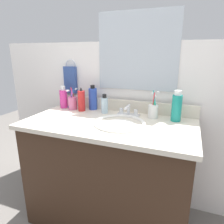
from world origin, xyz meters
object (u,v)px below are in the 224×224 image
at_px(bottle_mouthwash_teal, 177,107).
at_px(cup_pink, 73,103).
at_px(bottle_soap_pink, 64,98).
at_px(cup_white_ceramic, 153,111).
at_px(bottle_spray_red, 81,101).
at_px(hand_towel, 70,80).
at_px(faucet, 128,112).
at_px(bottle_gel_clear, 105,105).
at_px(bottle_shampoo_blue, 93,98).

xyz_separation_m(bottle_mouthwash_teal, cup_pink, (-0.80, 0.01, -0.04)).
xyz_separation_m(bottle_soap_pink, cup_white_ceramic, (0.74, -0.01, -0.03)).
distance_m(bottle_soap_pink, bottle_spray_red, 0.19).
height_order(hand_towel, faucet, hand_towel).
bearing_deg(bottle_mouthwash_teal, cup_pink, 179.42).
bearing_deg(cup_white_ceramic, bottle_gel_clear, -178.38).
relative_size(hand_towel, bottle_gel_clear, 1.52).
relative_size(bottle_soap_pink, bottle_spray_red, 0.98).
height_order(bottle_soap_pink, bottle_gel_clear, bottle_soap_pink).
xyz_separation_m(faucet, bottle_spray_red, (-0.38, -0.01, 0.05)).
distance_m(hand_towel, bottle_spray_red, 0.25).
xyz_separation_m(hand_towel, bottle_gel_clear, (0.36, -0.12, -0.16)).
bearing_deg(bottle_shampoo_blue, cup_white_ceramic, -6.23).
xyz_separation_m(hand_towel, bottle_spray_red, (0.17, -0.13, -0.14)).
bearing_deg(bottle_spray_red, cup_pink, 170.77).
distance_m(hand_towel, bottle_soap_pink, 0.17).
xyz_separation_m(bottle_gel_clear, cup_white_ceramic, (0.36, 0.01, -0.01)).
relative_size(faucet, cup_pink, 0.89).
relative_size(bottle_spray_red, bottle_gel_clear, 1.29).
height_order(bottle_soap_pink, bottle_mouthwash_teal, bottle_mouthwash_teal).
bearing_deg(cup_white_ceramic, bottle_shampoo_blue, 173.77).
bearing_deg(bottle_spray_red, bottle_shampoo_blue, 49.81).
bearing_deg(cup_pink, bottle_gel_clear, -1.03).
relative_size(bottle_mouthwash_teal, cup_white_ceramic, 1.05).
bearing_deg(bottle_spray_red, cup_white_ceramic, 2.07).
relative_size(bottle_mouthwash_teal, cup_pink, 1.16).
bearing_deg(bottle_shampoo_blue, faucet, -11.82).
xyz_separation_m(bottle_spray_red, bottle_shampoo_blue, (0.06, 0.07, 0.01)).
relative_size(bottle_mouthwash_teal, bottle_gel_clear, 1.43).
relative_size(faucet, bottle_gel_clear, 1.11).
relative_size(bottle_soap_pink, bottle_mouthwash_teal, 0.88).
height_order(bottle_spray_red, bottle_gel_clear, bottle_spray_red).
height_order(faucet, bottle_shampoo_blue, bottle_shampoo_blue).
xyz_separation_m(faucet, bottle_mouthwash_teal, (0.33, -0.00, 0.07)).
height_order(bottle_shampoo_blue, cup_white_ceramic, same).
distance_m(bottle_soap_pink, bottle_gel_clear, 0.38).
bearing_deg(cup_white_ceramic, cup_pink, -179.53).
xyz_separation_m(bottle_gel_clear, cup_pink, (-0.28, 0.01, -0.01)).
bearing_deg(bottle_mouthwash_teal, bottle_spray_red, -179.46).
bearing_deg(faucet, bottle_shampoo_blue, 168.18).
bearing_deg(faucet, cup_pink, 179.13).
relative_size(faucet, bottle_soap_pink, 0.88).
distance_m(bottle_mouthwash_teal, bottle_gel_clear, 0.52).
distance_m(bottle_soap_pink, cup_white_ceramic, 0.74).
xyz_separation_m(bottle_shampoo_blue, cup_white_ceramic, (0.49, -0.05, -0.04)).
bearing_deg(cup_pink, faucet, -0.87).
height_order(bottle_shampoo_blue, cup_pink, bottle_shampoo_blue).
bearing_deg(hand_towel, bottle_shampoo_blue, -13.41).
bearing_deg(hand_towel, bottle_soap_pink, -98.27).
xyz_separation_m(faucet, cup_white_ceramic, (0.18, 0.01, 0.02)).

